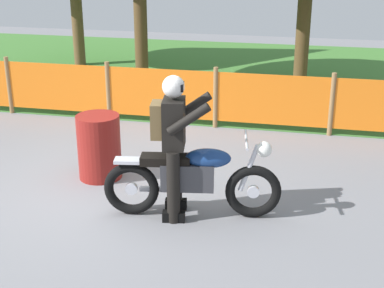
% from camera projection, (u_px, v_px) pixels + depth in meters
% --- Properties ---
extents(ground, '(24.00, 24.00, 0.02)m').
position_uv_depth(ground, '(107.00, 188.00, 7.39)').
color(ground, gray).
extents(grass_verge, '(24.00, 7.92, 0.01)m').
position_uv_depth(grass_verge, '(205.00, 72.00, 13.49)').
color(grass_verge, '#427A33').
rests_on(grass_verge, ground).
extents(barrier_fence, '(9.65, 0.08, 1.05)m').
position_uv_depth(barrier_fence, '(161.00, 94.00, 9.68)').
color(barrier_fence, olive).
rests_on(barrier_fence, ground).
extents(motorcycle_lead, '(2.06, 0.62, 0.98)m').
position_uv_depth(motorcycle_lead, '(193.00, 178.00, 6.50)').
color(motorcycle_lead, black).
rests_on(motorcycle_lead, ground).
extents(rider_lead, '(0.73, 0.61, 1.69)m').
position_uv_depth(rider_lead, '(173.00, 139.00, 6.34)').
color(rider_lead, black).
rests_on(rider_lead, ground).
extents(oil_drum, '(0.58, 0.58, 0.88)m').
position_uv_depth(oil_drum, '(99.00, 147.00, 7.55)').
color(oil_drum, maroon).
rests_on(oil_drum, ground).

